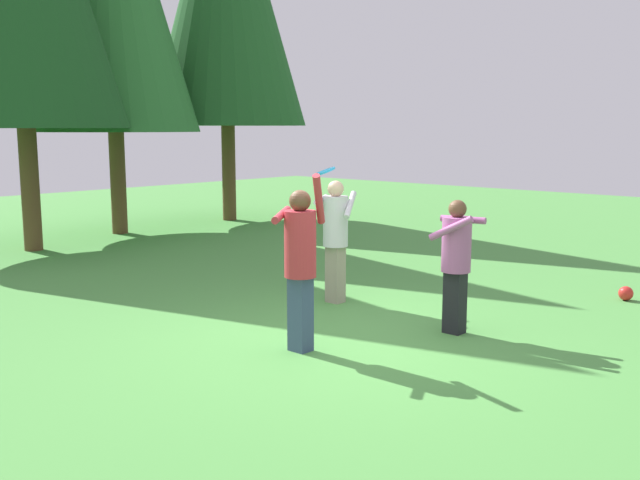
# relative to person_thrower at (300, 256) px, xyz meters

# --- Properties ---
(ground_plane) EXTENTS (40.00, 40.00, 0.00)m
(ground_plane) POSITION_rel_person_thrower_xyz_m (0.46, -0.05, -1.04)
(ground_plane) COLOR #4C9342
(person_thrower) EXTENTS (0.67, 0.67, 1.92)m
(person_thrower) POSITION_rel_person_thrower_xyz_m (0.00, 0.00, 0.00)
(person_thrower) COLOR #38476B
(person_thrower) RESTS_ON ground_plane
(person_catcher) EXTENTS (0.73, 0.69, 1.68)m
(person_catcher) POSITION_rel_person_thrower_xyz_m (1.90, 1.16, -0.05)
(person_catcher) COLOR gray
(person_catcher) RESTS_ON ground_plane
(person_bystander) EXTENTS (0.58, 0.62, 1.57)m
(person_bystander) POSITION_rel_person_thrower_xyz_m (1.71, -0.86, -0.12)
(person_bystander) COLOR black
(person_bystander) RESTS_ON ground_plane
(frisbee) EXTENTS (0.37, 0.38, 0.12)m
(frisbee) POSITION_rel_person_thrower_xyz_m (1.35, 0.85, 0.80)
(frisbee) COLOR #2393D1
(ball_red) EXTENTS (0.20, 0.20, 0.20)m
(ball_red) POSITION_rel_person_thrower_xyz_m (4.70, -1.78, -0.94)
(ball_red) COLOR red
(ball_red) RESTS_ON ground_plane
(ball_white) EXTENTS (0.24, 0.24, 0.24)m
(ball_white) POSITION_rel_person_thrower_xyz_m (3.26, 2.96, -0.93)
(ball_white) COLOR white
(ball_white) RESTS_ON ground_plane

